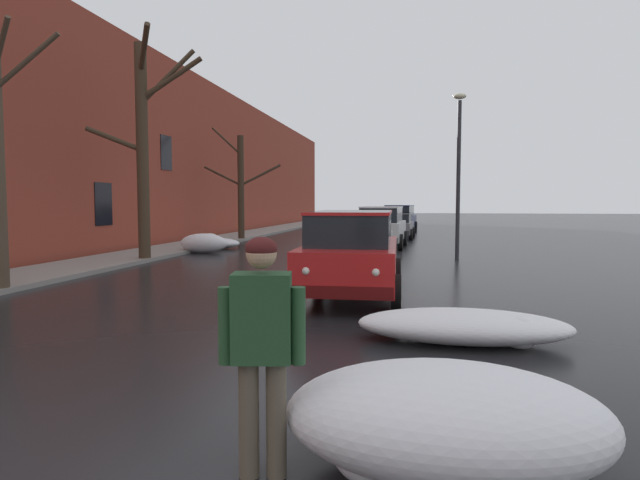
# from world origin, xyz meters

# --- Properties ---
(left_sidewalk_slab) EXTENTS (2.56, 80.00, 0.13)m
(left_sidewalk_slab) POSITION_xyz_m (-6.30, 18.00, 0.06)
(left_sidewalk_slab) COLOR gray
(left_sidewalk_slab) RESTS_ON ground
(brick_townhouse_facade) EXTENTS (0.63, 80.00, 8.80)m
(brick_townhouse_facade) POSITION_xyz_m (-8.08, 17.99, 4.40)
(brick_townhouse_facade) COLOR brown
(brick_townhouse_facade) RESTS_ON ground
(snow_bank_near_corner_left) EXTENTS (1.90, 0.95, 0.78)m
(snow_bank_near_corner_left) POSITION_xyz_m (-4.61, 17.57, 0.38)
(snow_bank_near_corner_left) COLOR white
(snow_bank_near_corner_left) RESTS_ON ground
(snow_bank_along_left_kerb) EXTENTS (3.02, 1.21, 0.48)m
(snow_bank_along_left_kerb) POSITION_xyz_m (4.51, 5.30, 0.24)
(snow_bank_along_left_kerb) COLOR white
(snow_bank_along_left_kerb) RESTS_ON ground
(snow_bank_mid_block_left) EXTENTS (2.24, 1.22, 0.68)m
(snow_bank_mid_block_left) POSITION_xyz_m (-4.85, 19.47, 0.26)
(snow_bank_mid_block_left) COLOR white
(snow_bank_mid_block_left) RESTS_ON ground
(snow_bank_near_corner_right) EXTENTS (2.40, 1.44, 0.82)m
(snow_bank_near_corner_right) POSITION_xyz_m (4.00, 1.45, 0.40)
(snow_bank_near_corner_right) COLOR white
(snow_bank_near_corner_right) RESTS_ON ground
(bare_tree_mid_block) EXTENTS (3.78, 2.04, 7.46)m
(bare_tree_mid_block) POSITION_xyz_m (-5.17, 14.22, 4.07)
(bare_tree_mid_block) COLOR #423323
(bare_tree_mid_block) RESTS_ON ground
(bare_tree_far_down_block) EXTENTS (4.32, 0.85, 5.91)m
(bare_tree_far_down_block) POSITION_xyz_m (-5.28, 24.41, 2.87)
(bare_tree_far_down_block) COLOR #382B1E
(bare_tree_far_down_block) RESTS_ON ground
(suv_red_approaching_near_lane) EXTENTS (2.19, 4.75, 1.82)m
(suv_red_approaching_near_lane) POSITION_xyz_m (2.43, 8.88, 0.99)
(suv_red_approaching_near_lane) COLOR red
(suv_red_approaching_near_lane) RESTS_ON ground
(sedan_silver_parked_kerbside_close) EXTENTS (1.88, 4.14, 1.42)m
(sedan_silver_parked_kerbside_close) POSITION_xyz_m (2.10, 15.31, 0.75)
(sedan_silver_parked_kerbside_close) COLOR #B7B7BC
(sedan_silver_parked_kerbside_close) RESTS_ON ground
(suv_white_parked_kerbside_mid) EXTENTS (2.23, 4.37, 1.82)m
(suv_white_parked_kerbside_mid) POSITION_xyz_m (2.23, 21.59, 0.99)
(suv_white_parked_kerbside_mid) COLOR silver
(suv_white_parked_kerbside_mid) RESTS_ON ground
(sedan_grey_parked_far_down_block) EXTENTS (2.05, 4.20, 1.42)m
(sedan_grey_parked_far_down_block) POSITION_xyz_m (2.66, 27.73, 0.75)
(sedan_grey_parked_far_down_block) COLOR slate
(sedan_grey_parked_far_down_block) RESTS_ON ground
(suv_darkblue_queued_behind_truck) EXTENTS (2.36, 4.83, 1.82)m
(suv_darkblue_queued_behind_truck) POSITION_xyz_m (2.62, 34.09, 0.99)
(suv_darkblue_queued_behind_truck) COLOR navy
(suv_darkblue_queued_behind_truck) RESTS_ON ground
(sedan_green_at_far_intersection) EXTENTS (1.93, 3.92, 1.42)m
(sedan_green_at_far_intersection) POSITION_xyz_m (2.09, 41.01, 0.75)
(sedan_green_at_far_intersection) COLOR #1E5633
(sedan_green_at_far_intersection) RESTS_ON ground
(pedestrian_with_coffee) EXTENTS (0.64, 0.42, 1.76)m
(pedestrian_with_coffee) POSITION_xyz_m (2.70, 1.18, 1.04)
(pedestrian_with_coffee) COLOR brown
(pedestrian_with_coffee) RESTS_ON ground
(street_lamp_post) EXTENTS (0.44, 0.24, 5.78)m
(street_lamp_post) POSITION_xyz_m (5.20, 17.01, 3.24)
(street_lamp_post) COLOR #28282D
(street_lamp_post) RESTS_ON ground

